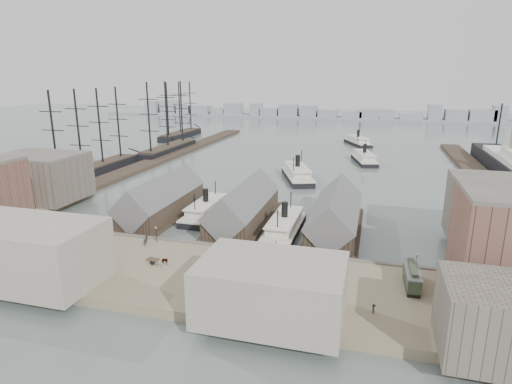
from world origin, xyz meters
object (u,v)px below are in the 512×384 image
(horse_cart_right, at_px, (316,283))
(tram, at_px, (412,277))
(ferry_docked_west, at_px, (206,209))
(horse_cart_left, at_px, (78,239))
(ocean_steamer, at_px, (512,166))
(horse_cart_center, at_px, (161,261))

(horse_cart_right, bearing_deg, tram, -74.17)
(ferry_docked_west, height_order, horse_cart_left, ferry_docked_west)
(ocean_steamer, height_order, horse_cart_left, ocean_steamer)
(ocean_steamer, xyz_separation_m, horse_cart_left, (-125.38, -118.56, -1.51))
(horse_cart_right, bearing_deg, horse_cart_left, 82.49)
(tram, height_order, horse_cart_left, tram)
(horse_cart_left, xyz_separation_m, horse_cart_right, (59.33, -7.09, -0.01))
(ocean_steamer, relative_size, horse_cart_center, 20.28)
(ocean_steamer, xyz_separation_m, horse_cart_right, (-66.05, -125.65, -1.52))
(ocean_steamer, height_order, tram, ocean_steamer)
(ocean_steamer, bearing_deg, horse_cart_left, -136.60)
(ferry_docked_west, height_order, tram, ferry_docked_west)
(tram, distance_m, horse_cart_center, 51.70)
(ferry_docked_west, bearing_deg, ocean_steamer, 39.28)
(horse_cart_left, xyz_separation_m, horse_cart_center, (25.47, -5.77, -0.00))
(horse_cart_center, bearing_deg, ocean_steamer, -28.68)
(horse_cart_left, height_order, horse_cart_center, horse_cart_left)
(horse_cart_left, bearing_deg, ferry_docked_west, -13.35)
(ocean_steamer, relative_size, tram, 9.65)
(ferry_docked_west, relative_size, tram, 2.46)
(tram, bearing_deg, horse_cart_left, 176.59)
(horse_cart_left, bearing_deg, horse_cart_right, -78.22)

